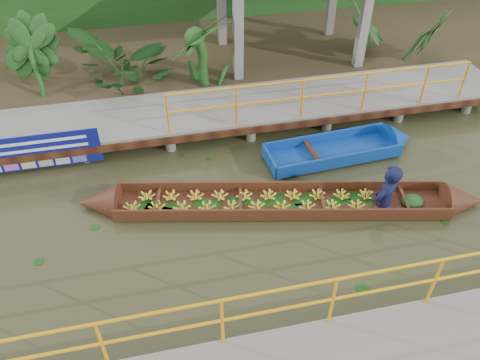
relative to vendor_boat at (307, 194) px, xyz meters
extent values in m
plane|color=#2D2F17|center=(-1.56, -0.06, -0.34)|extent=(80.00, 80.00, 0.00)
cube|color=#2D2716|center=(-1.56, 7.44, -0.12)|extent=(30.00, 8.00, 0.45)
cube|color=gray|center=(-1.56, 3.44, 0.16)|extent=(16.00, 2.00, 0.15)
cube|color=black|center=(-1.56, 2.44, 0.08)|extent=(16.00, 0.12, 0.18)
cylinder|color=#FDA90D|center=(1.19, 2.49, 1.23)|extent=(7.50, 0.05, 0.05)
cylinder|color=#FDA90D|center=(1.19, 2.49, 0.78)|extent=(7.50, 0.05, 0.05)
cylinder|color=#FDA90D|center=(1.19, 2.49, 0.73)|extent=(0.05, 0.05, 1.00)
cylinder|color=gray|center=(-5.56, 2.64, -0.12)|extent=(0.24, 0.24, 0.55)
cylinder|color=gray|center=(-5.56, 4.24, -0.12)|extent=(0.24, 0.24, 0.55)
cylinder|color=gray|center=(-3.56, 2.64, -0.12)|extent=(0.24, 0.24, 0.55)
cylinder|color=gray|center=(-3.56, 4.24, -0.12)|extent=(0.24, 0.24, 0.55)
cylinder|color=gray|center=(-1.56, 2.64, -0.12)|extent=(0.24, 0.24, 0.55)
cylinder|color=gray|center=(-1.56, 4.24, -0.12)|extent=(0.24, 0.24, 0.55)
cylinder|color=gray|center=(0.44, 2.64, -0.12)|extent=(0.24, 0.24, 0.55)
cylinder|color=gray|center=(0.44, 4.24, -0.12)|extent=(0.24, 0.24, 0.55)
cylinder|color=gray|center=(2.44, 2.64, -0.12)|extent=(0.24, 0.24, 0.55)
cylinder|color=gray|center=(2.44, 4.24, -0.12)|extent=(0.24, 0.24, 0.55)
cylinder|color=gray|center=(4.44, 2.64, -0.12)|extent=(0.24, 0.24, 0.55)
cylinder|color=gray|center=(4.44, 4.24, -0.12)|extent=(0.24, 0.24, 0.55)
cylinder|color=gray|center=(-1.56, 2.64, -0.12)|extent=(0.24, 0.24, 0.55)
cylinder|color=#FDA90D|center=(-0.56, -3.11, 1.31)|extent=(10.00, 0.05, 0.05)
cylinder|color=#FDA90D|center=(-0.56, -3.11, 0.86)|extent=(10.00, 0.05, 0.05)
cylinder|color=#FDA90D|center=(-0.56, -3.11, 0.81)|extent=(0.05, 0.05, 1.00)
cube|color=gray|center=(-0.36, 5.04, 1.26)|extent=(0.25, 0.25, 2.80)
cube|color=gray|center=(3.24, 5.04, 1.26)|extent=(0.25, 0.25, 2.80)
cube|color=gray|center=(-0.36, 7.44, 1.26)|extent=(0.25, 0.25, 2.80)
cube|color=#3B1A10|center=(-0.51, 0.11, -0.29)|extent=(6.89, 2.27, 0.05)
cube|color=#3B1A10|center=(-0.42, 0.53, -0.17)|extent=(6.72, 1.48, 0.29)
cube|color=#3B1A10|center=(-0.60, -0.31, -0.17)|extent=(6.72, 1.48, 0.29)
cone|color=#3B1A10|center=(-4.25, 0.90, -0.22)|extent=(1.01, 0.98, 0.82)
cone|color=#3B1A10|center=(3.22, -0.68, -0.22)|extent=(1.01, 0.98, 0.82)
ellipsoid|color=#164115|center=(2.17, -0.46, -0.21)|extent=(0.55, 0.47, 0.22)
imported|color=#0F1339|center=(1.59, -0.34, 0.70)|extent=(0.84, 0.75, 1.93)
cube|color=navy|center=(1.15, 1.50, -0.24)|extent=(3.20, 1.16, 0.10)
cube|color=navy|center=(1.11, 1.97, -0.11)|extent=(3.14, 0.28, 0.31)
cube|color=navy|center=(1.18, 1.03, -0.11)|extent=(3.14, 0.28, 0.31)
cube|color=navy|center=(-0.42, 1.39, -0.11)|extent=(0.13, 0.94, 0.31)
cone|color=navy|center=(2.92, 1.62, -0.17)|extent=(0.69, 0.92, 0.88)
cube|color=black|center=(0.62, 1.47, -0.07)|extent=(0.17, 0.95, 0.05)
cube|color=navy|center=(-5.54, 2.42, 0.21)|extent=(2.82, 0.03, 0.88)
cube|color=white|center=(-5.54, 2.40, 0.48)|extent=(2.29, 0.01, 0.07)
cube|color=white|center=(-5.54, 2.40, 0.28)|extent=(2.29, 0.01, 0.07)
imported|color=#164115|center=(-5.84, 5.24, 0.86)|extent=(1.20, 1.20, 1.50)
imported|color=#164115|center=(-3.34, 5.24, 0.86)|extent=(1.20, 1.20, 1.50)
imported|color=#164115|center=(-1.34, 5.24, 0.86)|extent=(1.20, 1.20, 1.50)
imported|color=#164115|center=(3.66, 5.24, 0.86)|extent=(1.20, 1.20, 1.50)
imported|color=#164115|center=(5.16, 5.24, 0.86)|extent=(1.20, 1.20, 1.50)
camera|label=1|loc=(-2.90, -6.71, 6.41)|focal=35.00mm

